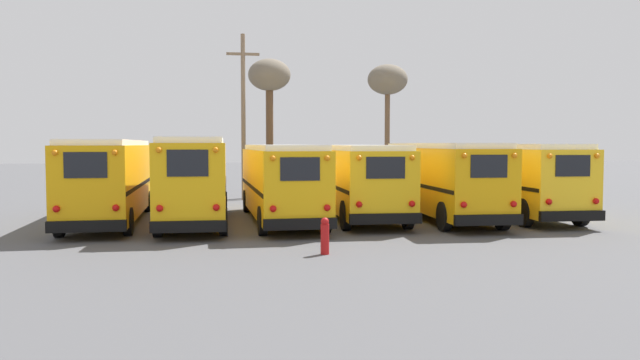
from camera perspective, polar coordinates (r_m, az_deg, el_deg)
ground_plane at (r=25.44m, az=0.03°, el=-3.64°), size 160.00×160.00×0.00m
school_bus_0 at (r=25.68m, az=-18.68°, el=0.17°), size 2.59×10.26×3.23m
school_bus_1 at (r=24.67m, az=-11.31°, el=0.24°), size 2.60×10.01×3.31m
school_bus_2 at (r=24.76m, az=-3.63°, el=0.02°), size 2.59×10.16×3.05m
school_bus_3 at (r=26.30m, az=3.33°, el=0.23°), size 2.92×10.79×3.04m
school_bus_4 at (r=26.17m, az=10.98°, el=0.23°), size 2.80×10.24×3.11m
school_bus_5 at (r=28.10m, az=16.83°, el=0.33°), size 2.73×10.46×3.08m
utility_pole at (r=34.70m, az=-7.02°, el=6.06°), size 1.80×0.24×9.09m
bare_tree_0 at (r=36.80m, az=-4.65°, el=8.98°), size 2.47×2.47×8.03m
bare_tree_1 at (r=39.08m, az=6.19°, el=8.81°), size 2.47×2.47×7.98m
fire_hydrant at (r=17.44m, az=0.45°, el=-5.12°), size 0.24×0.24×1.03m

